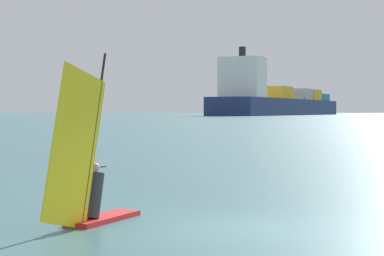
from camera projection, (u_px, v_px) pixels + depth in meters
name	position (u px, v px, depth m)	size (l,w,h in m)	color
ground_plane	(243.00, 229.00, 15.19)	(4000.00, 4000.00, 0.00)	#386066
windsurfer	(89.00, 179.00, 15.70)	(0.91, 3.57, 4.12)	red
cargo_ship	(280.00, 102.00, 454.57)	(44.75, 197.11, 39.81)	navy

